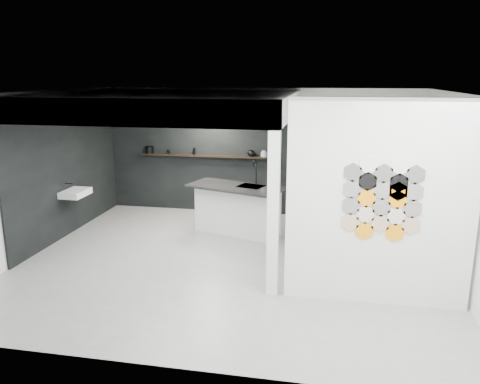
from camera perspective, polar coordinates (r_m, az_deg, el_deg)
name	(u,v)px	position (r m, az deg, el deg)	size (l,w,h in m)	color
floor	(231,262)	(7.99, -1.12, -8.55)	(7.00, 6.00, 0.01)	gray
partition_panel	(379,204)	(6.47, 16.57, -1.46)	(2.45, 0.15, 2.80)	silver
bay_clad_back	(202,160)	(10.74, -4.69, 3.88)	(4.40, 0.04, 2.35)	black
bay_clad_left	(69,174)	(9.80, -20.17, 2.07)	(0.04, 4.00, 2.35)	black
bulkhead	(171,104)	(8.70, -8.36, 10.52)	(4.40, 4.00, 0.40)	silver
corner_column	(273,215)	(6.53, 4.08, -2.80)	(0.16, 0.16, 2.35)	silver
fascia_beam	(127,113)	(6.92, -13.59, 9.40)	(4.40, 0.16, 0.40)	silver
wall_basin	(75,193)	(9.58, -19.42, -0.12)	(0.40, 0.60, 0.12)	silver
display_shelf	(205,156)	(10.59, -4.33, 4.43)	(3.00, 0.15, 0.04)	black
kitchen_island	(237,208)	(9.25, -0.32, -2.02)	(2.01, 1.35, 1.49)	silver
stockpot	(150,150)	(10.98, -10.97, 5.08)	(0.19, 0.19, 0.16)	black
kettle	(251,153)	(10.35, 1.38, 4.76)	(0.17, 0.17, 0.14)	black
glass_bowl	(264,154)	(10.31, 2.95, 4.59)	(0.14, 0.14, 0.10)	gray
glass_vase	(264,154)	(10.31, 2.95, 4.68)	(0.10, 0.10, 0.13)	gray
bottle_dark	(194,151)	(10.64, -5.62, 4.98)	(0.06, 0.06, 0.15)	black
utensil_cup	(168,152)	(10.83, -8.74, 4.86)	(0.07, 0.07, 0.09)	black
hex_tile_cluster	(383,199)	(6.36, 17.01, -0.77)	(1.04, 0.02, 1.16)	tan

